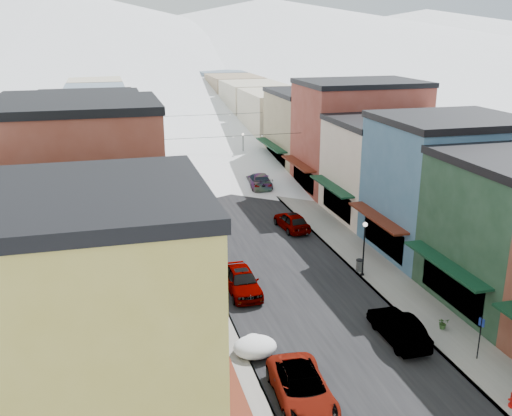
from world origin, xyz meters
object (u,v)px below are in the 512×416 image
trash_can (360,265)px  streetlamp_near (364,242)px  car_white_suv (302,388)px  car_silver_sedan (242,281)px  car_dark_hatch (190,201)px  car_green_sedan (398,327)px

trash_can → streetlamp_near: (-0.07, -0.64, 2.01)m
car_white_suv → streetlamp_near: (8.70, 12.11, 1.86)m
trash_can → streetlamp_near: size_ratio=0.23×
car_silver_sedan → car_dark_hatch: size_ratio=1.22×
car_silver_sedan → streetlamp_near: streetlamp_near is taller
car_green_sedan → trash_can: 9.05m
car_green_sedan → streetlamp_near: bearing=-101.1°
car_silver_sedan → trash_can: bearing=5.3°
car_white_suv → car_silver_sedan: size_ratio=1.09×
car_dark_hatch → streetlamp_near: bearing=-65.2°
car_white_suv → car_green_sedan: size_ratio=1.14×
car_silver_sedan → car_dark_hatch: 19.26m
car_silver_sedan → streetlamp_near: size_ratio=1.27×
car_white_suv → car_dark_hatch: car_white_suv is taller
car_white_suv → car_dark_hatch: bearing=94.6°
car_dark_hatch → streetlamp_near: streetlamp_near is taller
car_dark_hatch → streetlamp_near: (9.24, -19.06, 1.94)m
car_green_sedan → streetlamp_near: streetlamp_near is taller
car_white_suv → car_silver_sedan: (0.00, 11.92, 0.10)m
car_dark_hatch → streetlamp_near: size_ratio=1.04×
car_dark_hatch → car_silver_sedan: bearing=-89.4°
car_white_suv → car_dark_hatch: (-0.54, 31.17, -0.08)m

